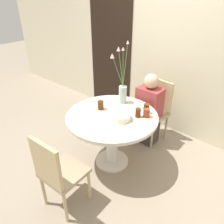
{
  "coord_description": "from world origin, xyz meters",
  "views": [
    {
      "loc": [
        1.45,
        -1.71,
        2.07
      ],
      "look_at": [
        0.0,
        0.0,
        0.78
      ],
      "focal_mm": 35.0,
      "sensor_mm": 36.0,
      "label": 1
    }
  ],
  "objects": [
    {
      "name": "ground_plane",
      "position": [
        0.0,
        0.0,
        0.0
      ],
      "size": [
        16.0,
        16.0,
        0.0
      ],
      "primitive_type": "plane",
      "color": "gray"
    },
    {
      "name": "flower_vase",
      "position": [
        -0.11,
        0.34,
        0.94
      ],
      "size": [
        0.22,
        0.23,
        0.79
      ],
      "color": "#B2C6C1",
      "rests_on": "dining_table"
    },
    {
      "name": "person_boy",
      "position": [
        0.09,
        0.71,
        0.5
      ],
      "size": [
        0.34,
        0.24,
        1.08
      ],
      "color": "#383333",
      "rests_on": "ground_plane"
    },
    {
      "name": "drink_glass_3",
      "position": [
        -0.2,
        0.02,
        0.79
      ],
      "size": [
        0.08,
        0.08,
        0.11
      ],
      "color": "#51280F",
      "rests_on": "dining_table"
    },
    {
      "name": "drink_glass_1",
      "position": [
        0.34,
        0.23,
        0.79
      ],
      "size": [
        0.07,
        0.07,
        0.11
      ],
      "color": "maroon",
      "rests_on": "dining_table"
    },
    {
      "name": "drink_glass_2",
      "position": [
        0.26,
        0.16,
        0.8
      ],
      "size": [
        0.06,
        0.06,
        0.11
      ],
      "color": "#51280F",
      "rests_on": "dining_table"
    },
    {
      "name": "chair_near_front",
      "position": [
        0.04,
        -0.87,
        0.52
      ],
      "size": [
        0.42,
        0.42,
        0.92
      ],
      "rotation": [
        0.0,
        0.0,
        3.19
      ],
      "color": "#9E896B",
      "rests_on": "ground_plane"
    },
    {
      "name": "chair_far_back",
      "position": [
        0.11,
        0.87,
        0.52
      ],
      "size": [
        0.45,
        0.45,
        0.92
      ],
      "rotation": [
        0.0,
        0.0,
        -0.12
      ],
      "color": "#9E896B",
      "rests_on": "ground_plane"
    },
    {
      "name": "birthday_cake",
      "position": [
        0.14,
        -0.01,
        0.78
      ],
      "size": [
        0.23,
        0.23,
        0.12
      ],
      "color": "white",
      "rests_on": "dining_table"
    },
    {
      "name": "side_plate",
      "position": [
        0.03,
        -0.29,
        0.74
      ],
      "size": [
        0.19,
        0.19,
        0.01
      ],
      "color": "white",
      "rests_on": "dining_table"
    },
    {
      "name": "wall_back",
      "position": [
        0.0,
        1.26,
        1.3
      ],
      "size": [
        8.0,
        0.05,
        2.6
      ],
      "color": "beige",
      "rests_on": "ground_plane"
    },
    {
      "name": "dining_table",
      "position": [
        0.0,
        0.0,
        0.59
      ],
      "size": [
        1.1,
        1.1,
        0.74
      ],
      "color": "beige",
      "rests_on": "ground_plane"
    },
    {
      "name": "doorway_panel",
      "position": [
        -1.08,
        1.23,
        1.02
      ],
      "size": [
        0.9,
        0.01,
        2.05
      ],
      "color": "black",
      "rests_on": "ground_plane"
    },
    {
      "name": "drink_glass_0",
      "position": [
        0.28,
        0.3,
        0.8
      ],
      "size": [
        0.07,
        0.07,
        0.12
      ],
      "color": "#51280F",
      "rests_on": "dining_table"
    }
  ]
}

